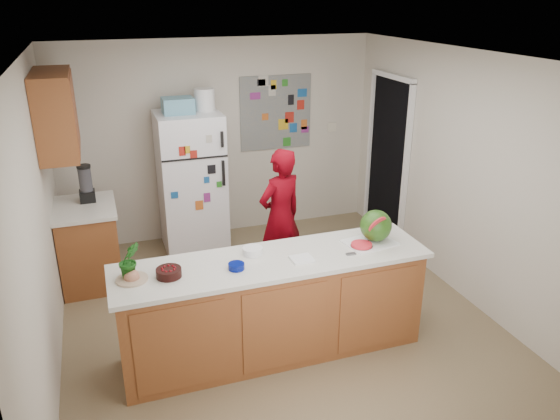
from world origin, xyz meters
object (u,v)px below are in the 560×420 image
object	(u,v)px
cherry_bowl	(169,273)
person	(280,217)
refrigerator	(192,183)
watermelon	(376,226)

from	to	relation	value
cherry_bowl	person	bearing A→B (deg)	42.57
person	refrigerator	bearing A→B (deg)	-78.49
person	cherry_bowl	xyz separation A→B (m)	(-1.35, -1.24, 0.20)
refrigerator	watermelon	xyz separation A→B (m)	(1.22, -2.35, 0.22)
refrigerator	cherry_bowl	xyz separation A→B (m)	(-0.62, -2.40, 0.11)
refrigerator	cherry_bowl	distance (m)	2.48
person	watermelon	distance (m)	1.32
refrigerator	watermelon	world-z (taller)	refrigerator
person	watermelon	bearing A→B (deg)	91.22
watermelon	cherry_bowl	bearing A→B (deg)	-178.26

